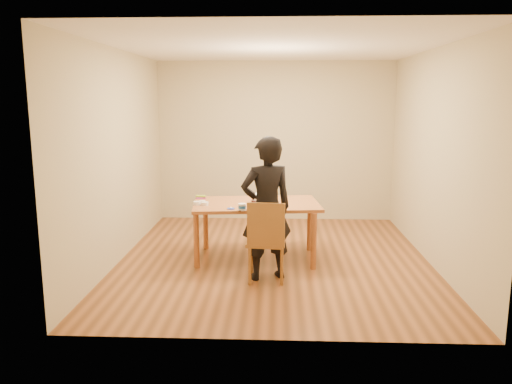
{
  "coord_description": "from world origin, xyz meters",
  "views": [
    {
      "loc": [
        0.04,
        -6.29,
        2.07
      ],
      "look_at": [
        -0.23,
        -0.03,
        0.9
      ],
      "focal_mm": 35.0,
      "sensor_mm": 36.0,
      "label": 1
    }
  ],
  "objects_px": {
    "dining_table": "(256,204)",
    "cake_plate": "(262,201)",
    "cake": "(262,197)",
    "dining_chair": "(266,242)",
    "person": "(266,209)"
  },
  "relations": [
    {
      "from": "dining_chair",
      "to": "person",
      "type": "xyz_separation_m",
      "value": [
        -0.0,
        0.05,
        0.38
      ]
    },
    {
      "from": "dining_table",
      "to": "cake_plate",
      "type": "xyz_separation_m",
      "value": [
        0.07,
        0.07,
        0.03
      ]
    },
    {
      "from": "dining_table",
      "to": "cake",
      "type": "xyz_separation_m",
      "value": [
        0.07,
        0.07,
        0.08
      ]
    },
    {
      "from": "dining_table",
      "to": "cake_plate",
      "type": "height_order",
      "value": "cake_plate"
    },
    {
      "from": "dining_chair",
      "to": "cake_plate",
      "type": "height_order",
      "value": "cake_plate"
    },
    {
      "from": "cake",
      "to": "person",
      "type": "xyz_separation_m",
      "value": [
        0.08,
        -0.8,
        0.03
      ]
    },
    {
      "from": "dining_table",
      "to": "person",
      "type": "height_order",
      "value": "person"
    },
    {
      "from": "dining_table",
      "to": "dining_chair",
      "type": "distance_m",
      "value": 0.84
    },
    {
      "from": "cake_plate",
      "to": "cake",
      "type": "relative_size",
      "value": 1.2
    },
    {
      "from": "dining_chair",
      "to": "cake",
      "type": "bearing_deg",
      "value": 101.05
    },
    {
      "from": "dining_table",
      "to": "person",
      "type": "bearing_deg",
      "value": -84.37
    },
    {
      "from": "cake",
      "to": "dining_table",
      "type": "bearing_deg",
      "value": -136.91
    },
    {
      "from": "person",
      "to": "cake_plate",
      "type": "bearing_deg",
      "value": -105.15
    },
    {
      "from": "cake",
      "to": "person",
      "type": "distance_m",
      "value": 0.8
    },
    {
      "from": "dining_table",
      "to": "cake",
      "type": "distance_m",
      "value": 0.13
    }
  ]
}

